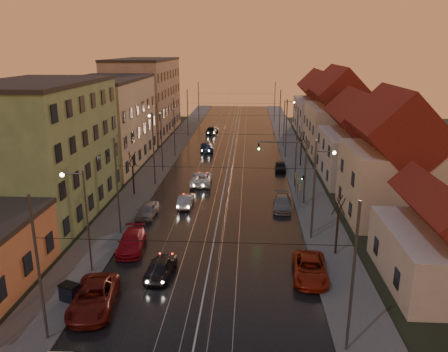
% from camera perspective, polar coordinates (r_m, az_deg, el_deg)
% --- Properties ---
extents(ground, '(160.00, 160.00, 0.00)m').
position_cam_1_polar(ground, '(31.82, -2.54, -14.63)').
color(ground, black).
rests_on(ground, ground).
extents(road, '(16.00, 120.00, 0.04)m').
position_cam_1_polar(road, '(69.14, 0.79, 2.73)').
color(road, black).
rests_on(road, ground).
extents(sidewalk_left, '(4.00, 120.00, 0.15)m').
position_cam_1_polar(sidewalk_left, '(70.26, -7.40, 2.87)').
color(sidewalk_left, '#4C4C4C').
rests_on(sidewalk_left, ground).
extents(sidewalk_right, '(4.00, 120.00, 0.15)m').
position_cam_1_polar(sidewalk_right, '(69.42, 9.07, 2.63)').
color(sidewalk_right, '#4C4C4C').
rests_on(sidewalk_right, ground).
extents(tram_rail_0, '(0.06, 120.00, 0.03)m').
position_cam_1_polar(tram_rail_0, '(69.26, -1.03, 2.79)').
color(tram_rail_0, gray).
rests_on(tram_rail_0, road).
extents(tram_rail_1, '(0.06, 120.00, 0.03)m').
position_cam_1_polar(tram_rail_1, '(69.16, 0.15, 2.77)').
color(tram_rail_1, gray).
rests_on(tram_rail_1, road).
extents(tram_rail_2, '(0.06, 120.00, 0.03)m').
position_cam_1_polar(tram_rail_2, '(69.10, 1.43, 2.75)').
color(tram_rail_2, gray).
rests_on(tram_rail_2, road).
extents(tram_rail_3, '(0.06, 120.00, 0.03)m').
position_cam_1_polar(tram_rail_3, '(69.07, 2.61, 2.73)').
color(tram_rail_3, gray).
rests_on(tram_rail_3, road).
extents(apartment_left_1, '(10.00, 18.00, 13.00)m').
position_cam_1_polar(apartment_left_1, '(46.96, -22.60, 2.98)').
color(apartment_left_1, '#618856').
rests_on(apartment_left_1, ground).
extents(apartment_left_2, '(10.00, 20.00, 12.00)m').
position_cam_1_polar(apartment_left_2, '(65.26, -15.08, 6.71)').
color(apartment_left_2, beige).
rests_on(apartment_left_2, ground).
extents(apartment_left_3, '(10.00, 24.00, 14.00)m').
position_cam_1_polar(apartment_left_3, '(88.02, -10.29, 10.05)').
color(apartment_left_3, '#90785D').
rests_on(apartment_left_3, ground).
extents(house_right_0, '(8.16, 10.20, 5.80)m').
position_cam_1_polar(house_right_0, '(35.02, 26.97, -8.11)').
color(house_right_0, '#B8B4AA').
rests_on(house_right_0, ground).
extents(house_right_1, '(8.67, 10.20, 10.80)m').
position_cam_1_polar(house_right_1, '(45.72, 21.13, 1.45)').
color(house_right_1, beige).
rests_on(house_right_1, ground).
extents(house_right_2, '(9.18, 12.24, 9.20)m').
position_cam_1_polar(house_right_2, '(58.07, 17.30, 4.01)').
color(house_right_2, '#B8B4AA').
rests_on(house_right_2, ground).
extents(house_right_3, '(9.18, 14.28, 11.50)m').
position_cam_1_polar(house_right_3, '(72.28, 14.63, 7.48)').
color(house_right_3, beige).
rests_on(house_right_3, ground).
extents(house_right_4, '(9.18, 16.32, 10.00)m').
position_cam_1_polar(house_right_4, '(89.93, 12.44, 8.81)').
color(house_right_4, '#B8B4AA').
rests_on(house_right_4, ground).
extents(catenary_pole_l_0, '(0.16, 0.16, 9.00)m').
position_cam_1_polar(catenary_pole_l_0, '(26.84, -23.04, -11.33)').
color(catenary_pole_l_0, '#595B60').
rests_on(catenary_pole_l_0, ground).
extents(catenary_pole_r_0, '(0.16, 0.16, 9.00)m').
position_cam_1_polar(catenary_pole_r_0, '(24.88, 16.46, -12.90)').
color(catenary_pole_r_0, '#595B60').
rests_on(catenary_pole_r_0, ground).
extents(catenary_pole_l_1, '(0.16, 0.16, 9.00)m').
position_cam_1_polar(catenary_pole_l_1, '(39.73, -13.74, -1.49)').
color(catenary_pole_l_1, '#595B60').
rests_on(catenary_pole_l_1, ground).
extents(catenary_pole_r_1, '(0.16, 0.16, 9.00)m').
position_cam_1_polar(catenary_pole_r_1, '(38.43, 11.63, -1.96)').
color(catenary_pole_r_1, '#595B60').
rests_on(catenary_pole_r_1, ground).
extents(catenary_pole_l_2, '(0.16, 0.16, 9.00)m').
position_cam_1_polar(catenary_pole_l_2, '(53.72, -9.19, 3.42)').
color(catenary_pole_l_2, '#595B60').
rests_on(catenary_pole_l_2, ground).
extents(catenary_pole_r_2, '(0.16, 0.16, 9.00)m').
position_cam_1_polar(catenary_pole_r_2, '(52.77, 9.40, 3.18)').
color(catenary_pole_r_2, '#595B60').
rests_on(catenary_pole_r_2, ground).
extents(catenary_pole_l_3, '(0.16, 0.16, 9.00)m').
position_cam_1_polar(catenary_pole_l_3, '(68.15, -6.52, 6.28)').
color(catenary_pole_l_3, '#595B60').
rests_on(catenary_pole_l_3, ground).
extents(catenary_pole_r_3, '(0.16, 0.16, 9.00)m').
position_cam_1_polar(catenary_pole_r_3, '(67.40, 8.13, 6.11)').
color(catenary_pole_r_3, '#595B60').
rests_on(catenary_pole_r_3, ground).
extents(catenary_pole_l_4, '(0.16, 0.16, 9.00)m').
position_cam_1_polar(catenary_pole_l_4, '(82.78, -4.78, 8.12)').
color(catenary_pole_l_4, '#595B60').
rests_on(catenary_pole_l_4, ground).
extents(catenary_pole_r_4, '(0.16, 0.16, 9.00)m').
position_cam_1_polar(catenary_pole_r_4, '(82.16, 7.31, 7.98)').
color(catenary_pole_r_4, '#595B60').
rests_on(catenary_pole_r_4, ground).
extents(catenary_pole_l_5, '(0.16, 0.16, 9.00)m').
position_cam_1_polar(catenary_pole_l_5, '(100.48, -3.35, 9.62)').
color(catenary_pole_l_5, '#595B60').
rests_on(catenary_pole_l_5, ground).
extents(catenary_pole_r_5, '(0.16, 0.16, 9.00)m').
position_cam_1_polar(catenary_pole_r_5, '(99.97, 6.63, 9.50)').
color(catenary_pole_r_5, '#595B60').
rests_on(catenary_pole_r_5, ground).
extents(street_lamp_0, '(1.75, 0.32, 8.00)m').
position_cam_1_polar(street_lamp_0, '(33.54, -18.01, -4.51)').
color(street_lamp_0, '#595B60').
rests_on(street_lamp_0, ground).
extents(street_lamp_1, '(1.75, 0.32, 8.00)m').
position_cam_1_polar(street_lamp_1, '(39.34, 12.19, -0.98)').
color(street_lamp_1, '#595B60').
rests_on(street_lamp_1, ground).
extents(street_lamp_2, '(1.75, 0.32, 8.00)m').
position_cam_1_polar(street_lamp_2, '(59.48, -8.46, 5.10)').
color(street_lamp_2, '#595B60').
rests_on(street_lamp_2, ground).
extents(street_lamp_3, '(1.75, 0.32, 8.00)m').
position_cam_1_polar(street_lamp_3, '(74.26, 8.11, 7.36)').
color(street_lamp_3, '#595B60').
rests_on(street_lamp_3, ground).
extents(traffic_light_mast, '(5.30, 0.32, 7.20)m').
position_cam_1_polar(traffic_light_mast, '(46.89, 9.40, 1.63)').
color(traffic_light_mast, '#595B60').
rests_on(traffic_light_mast, ground).
extents(bare_tree_0, '(1.09, 1.09, 5.11)m').
position_cam_1_polar(bare_tree_0, '(50.84, -11.79, 0.20)').
color(bare_tree_0, black).
rests_on(bare_tree_0, ground).
extents(bare_tree_1, '(1.09, 1.09, 5.11)m').
position_cam_1_polar(bare_tree_1, '(36.64, 14.58, -6.46)').
color(bare_tree_1, black).
rests_on(bare_tree_1, ground).
extents(bare_tree_2, '(1.09, 1.09, 5.11)m').
position_cam_1_polar(bare_tree_2, '(63.11, 10.05, 3.45)').
color(bare_tree_2, black).
rests_on(bare_tree_2, ground).
extents(driving_car_0, '(2.10, 4.50, 1.49)m').
position_cam_1_polar(driving_car_0, '(33.50, -8.27, -11.63)').
color(driving_car_0, black).
rests_on(driving_car_0, ground).
extents(driving_car_1, '(1.46, 4.03, 1.32)m').
position_cam_1_polar(driving_car_1, '(46.95, -5.04, -3.22)').
color(driving_car_1, '#A0A0A5').
rests_on(driving_car_1, ground).
extents(driving_car_2, '(2.72, 5.54, 1.51)m').
position_cam_1_polar(driving_car_2, '(54.32, -3.02, -0.33)').
color(driving_car_2, silver).
rests_on(driving_car_2, ground).
extents(driving_car_3, '(2.56, 5.41, 1.53)m').
position_cam_1_polar(driving_car_3, '(71.87, -2.25, 3.86)').
color(driving_car_3, '#172447').
rests_on(driving_car_3, ground).
extents(driving_car_4, '(2.42, 4.83, 1.58)m').
position_cam_1_polar(driving_car_4, '(86.45, -1.59, 6.03)').
color(driving_car_4, black).
rests_on(driving_car_4, ground).
extents(parked_left_1, '(3.28, 5.97, 1.58)m').
position_cam_1_polar(parked_left_1, '(30.67, -16.66, -14.94)').
color(parked_left_1, maroon).
rests_on(parked_left_1, ground).
extents(parked_left_2, '(2.48, 5.15, 1.45)m').
position_cam_1_polar(parked_left_2, '(37.89, -12.00, -8.40)').
color(parked_left_2, '#AA111F').
rests_on(parked_left_2, ground).
extents(parked_left_3, '(1.77, 4.08, 1.37)m').
position_cam_1_polar(parked_left_3, '(44.70, -9.97, -4.42)').
color(parked_left_3, '#9C9BA0').
rests_on(parked_left_3, ground).
extents(parked_right_0, '(2.76, 5.44, 1.47)m').
position_cam_1_polar(parked_right_0, '(33.51, 11.16, -11.79)').
color(parked_right_0, '#9D240F').
rests_on(parked_right_0, ground).
extents(parked_right_1, '(2.18, 4.76, 1.35)m').
position_cam_1_polar(parked_right_1, '(46.46, 7.62, -3.50)').
color(parked_right_1, gray).
rests_on(parked_right_1, ground).
extents(parked_right_2, '(1.65, 3.74, 1.25)m').
position_cam_1_polar(parked_right_2, '(60.70, 7.38, 1.24)').
color(parked_right_2, black).
rests_on(parked_right_2, ground).
extents(dumpster, '(1.42, 1.20, 1.10)m').
position_cam_1_polar(dumpster, '(31.82, -19.50, -14.19)').
color(dumpster, black).
rests_on(dumpster, sidewalk_left).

